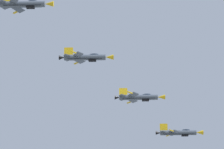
% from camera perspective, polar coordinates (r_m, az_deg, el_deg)
% --- Properties ---
extents(fighter_jet_lead, '(15.96, 9.02, 5.85)m').
position_cam_1_polar(fighter_jet_lead, '(159.84, 8.16, -7.02)').
color(fighter_jet_lead, '#4C5666').
extents(fighter_jet_left_wing, '(15.96, 9.45, 5.40)m').
position_cam_1_polar(fighter_jet_left_wing, '(147.81, 3.36, -2.78)').
color(fighter_jet_left_wing, '#4C5666').
extents(fighter_jet_right_wing, '(15.96, 9.05, 5.81)m').
position_cam_1_polar(fighter_jet_right_wing, '(136.26, -3.19, 2.09)').
color(fighter_jet_right_wing, '#4C5666').
extents(fighter_jet_left_outer, '(15.96, 9.12, 5.71)m').
position_cam_1_polar(fighter_jet_left_outer, '(129.70, -10.70, 8.40)').
color(fighter_jet_left_outer, '#4C5666').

